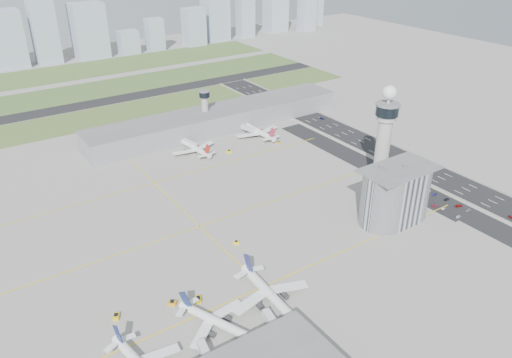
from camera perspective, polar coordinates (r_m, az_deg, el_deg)
ground at (r=267.34m, az=4.20°, el=-5.74°), size 1000.00×1000.00×0.00m
grass_strip_0 at (r=441.97m, az=-16.21°, el=7.07°), size 480.00×50.00×0.08m
grass_strip_1 at (r=510.75m, az=-19.02°, el=9.37°), size 480.00×60.00×0.08m
grass_strip_2 at (r=585.81m, az=-21.30°, el=11.20°), size 480.00×70.00×0.08m
runway at (r=475.66m, az=-17.69°, el=8.29°), size 480.00×22.00×0.10m
highway at (r=342.02m, az=19.65°, el=0.48°), size 28.00×500.00×0.10m
barrier_left at (r=331.45m, az=18.17°, el=-0.04°), size 0.60×500.00×1.20m
barrier_right at (r=352.37m, az=21.07°, el=1.13°), size 0.60×500.00×1.20m
landside_road at (r=318.51m, az=18.27°, el=-1.33°), size 18.00×260.00×0.08m
parking_lot at (r=311.01m, az=19.72°, el=-2.30°), size 20.00×44.00×0.10m
taxiway_line_h_0 at (r=228.63m, az=0.77°, el=-12.24°), size 260.00×0.60×0.01m
taxiway_line_h_1 at (r=270.55m, az=-6.49°, el=-5.41°), size 260.00×0.60×0.01m
taxiway_line_h_2 at (r=318.31m, az=-11.57°, el=-0.45°), size 260.00×0.60×0.01m
taxiway_line_v at (r=270.55m, az=-6.49°, el=-5.41°), size 0.60×260.00×0.01m
control_tower at (r=301.20m, az=14.44°, el=4.94°), size 14.00×14.00×64.50m
secondary_tower at (r=387.90m, az=-5.85°, el=8.17°), size 8.60×8.60×31.90m
admin_building at (r=278.12m, az=15.64°, el=-1.69°), size 42.00×24.00×33.50m
terminal_pier at (r=394.43m, az=-4.35°, el=6.88°), size 210.00×32.00×15.80m
airplane_near_b at (r=206.81m, az=-4.43°, el=-15.55°), size 44.30×47.24×10.54m
airplane_near_c at (r=217.11m, az=1.75°, el=-12.66°), size 39.56×45.88×12.38m
airplane_far_a at (r=355.65m, az=-7.21°, el=3.98°), size 38.04×43.41×11.24m
airplane_far_b at (r=380.81m, az=0.12°, el=5.89°), size 37.65×43.97×12.08m
jet_bridge_near_2 at (r=202.52m, az=2.81°, el=-17.58°), size 5.39×14.31×5.70m
jet_bridge_far_0 at (r=366.98m, az=-8.23°, el=4.20°), size 5.39×14.31×5.70m
jet_bridge_far_1 at (r=389.12m, az=-1.61°, el=5.86°), size 5.39×14.31×5.70m
tug_0 at (r=220.93m, az=-15.69°, el=-14.84°), size 3.82×4.26×2.05m
tug_1 at (r=222.10m, az=-9.56°, el=-13.77°), size 4.35×4.27×2.10m
tug_2 at (r=222.44m, az=-6.62°, el=-13.44°), size 3.83×4.39×2.14m
tug_3 at (r=255.27m, az=-2.28°, el=-7.24°), size 3.32×2.74×1.66m
tug_4 at (r=353.31m, az=-3.09°, el=3.18°), size 3.52×2.53×1.96m
tug_5 at (r=368.29m, az=2.59°, el=4.21°), size 2.93×3.31×1.60m
car_lot_0 at (r=298.12m, az=22.12°, el=-3.98°), size 3.91×1.99×1.28m
car_lot_1 at (r=303.20m, az=20.64°, el=-3.16°), size 3.50×1.58×1.11m
car_lot_2 at (r=304.36m, az=19.78°, el=-2.88°), size 4.15×2.31×1.10m
car_lot_3 at (r=309.14m, az=18.27°, el=-2.13°), size 3.97×1.68×1.14m
car_lot_4 at (r=313.80m, az=17.53°, el=-1.55°), size 3.36×1.37×1.14m
car_lot_5 at (r=316.84m, az=16.77°, el=-1.13°), size 3.84×1.53×1.24m
car_lot_6 at (r=306.38m, az=23.10°, el=-3.32°), size 4.27×2.39×1.13m
car_lot_7 at (r=309.03m, az=22.18°, el=-2.84°), size 4.70×2.46×1.30m
car_lot_8 at (r=313.51m, az=20.96°, el=-2.17°), size 3.75×1.89×1.23m
car_lot_9 at (r=316.67m, az=19.71°, el=-1.63°), size 3.83×1.57×1.23m
car_lot_10 at (r=318.58m, az=19.08°, el=-1.33°), size 4.99×2.93×1.30m
car_lot_11 at (r=321.28m, az=18.18°, el=-0.94°), size 4.38×2.32×1.21m
car_hw_0 at (r=309.37m, az=27.18°, el=-3.93°), size 1.79×3.81×1.26m
car_hw_1 at (r=363.60m, az=14.82°, el=2.92°), size 1.57×3.44×1.09m
car_hw_2 at (r=418.63m, az=7.54°, el=6.90°), size 2.73×4.81×1.27m
car_hw_4 at (r=455.42m, az=1.13°, el=8.84°), size 1.78×3.64×1.20m
skyline_bldg_7 at (r=627.33m, az=-26.68°, el=14.07°), size 35.76×28.61×61.22m
skyline_bldg_8 at (r=626.66m, az=-23.15°, el=15.80°), size 26.33×21.06×83.39m
skyline_bldg_9 at (r=640.67m, az=-18.55°, el=15.78°), size 36.96×29.57×62.11m
skyline_bldg_10 at (r=648.71m, az=-14.37°, el=14.89°), size 23.01×18.41×27.75m
skyline_bldg_11 at (r=659.66m, az=-11.49°, el=15.89°), size 20.22×16.18×38.97m
skyline_bldg_12 at (r=679.28m, az=-7.11°, el=16.87°), size 26.14×20.92×46.89m
skyline_bldg_13 at (r=705.08m, az=-4.70°, el=18.78°), size 32.26×25.81×81.20m
skyline_bldg_14 at (r=722.32m, az=-1.23°, el=18.57°), size 21.59×17.28×68.75m
skyline_bldg_15 at (r=762.60m, az=2.26°, el=18.83°), size 30.25×24.20×63.40m
skyline_bldg_16 at (r=772.52m, az=5.88°, el=19.13°), size 23.04×18.43×71.56m
skyline_bldg_17 at (r=818.69m, az=6.65°, el=18.48°), size 22.64×18.11×41.06m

